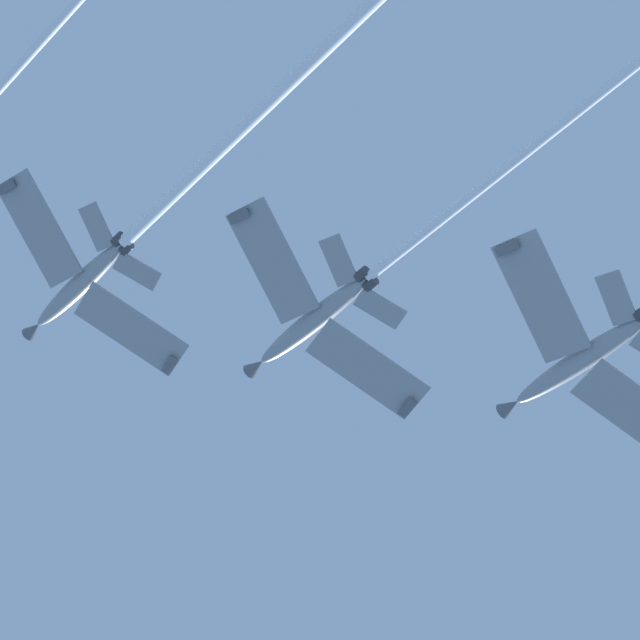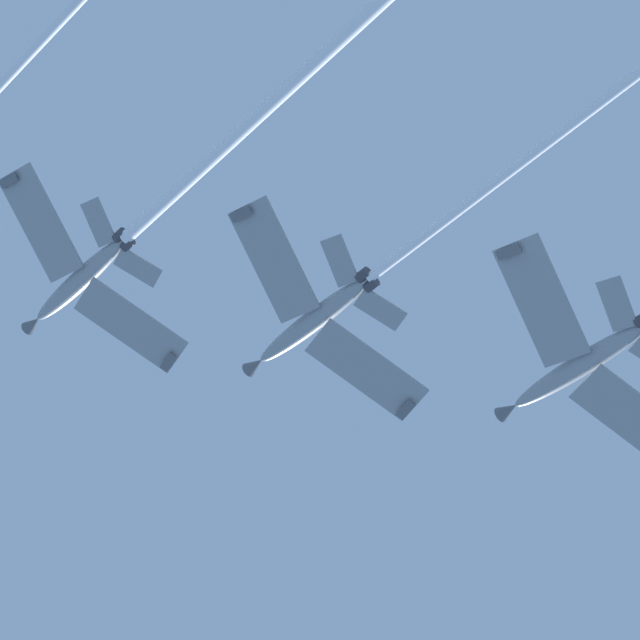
{
  "view_description": "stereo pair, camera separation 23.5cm",
  "coord_description": "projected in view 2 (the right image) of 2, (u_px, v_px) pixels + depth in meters",
  "views": [
    {
      "loc": [
        22.43,
        -25.59,
        1.69
      ],
      "look_at": [
        30.94,
        -17.52,
        111.34
      ],
      "focal_mm": 84.02,
      "sensor_mm": 36.0,
      "label": 1
    },
    {
      "loc": [
        22.27,
        -25.42,
        1.69
      ],
      "look_at": [
        30.94,
        -17.52,
        111.34
      ],
      "focal_mm": 84.02,
      "sensor_mm": 36.0,
      "label": 2
    }
  ],
  "objects": [
    {
      "name": "jet_second",
      "position": [
        161.0,
        205.0,
        111.79
      ],
      "size": [
        20.11,
        42.54,
        24.22
      ],
      "color": "gray"
    },
    {
      "name": "jet_third",
      "position": [
        383.0,
        268.0,
        106.18
      ],
      "size": [
        20.1,
        45.06,
        25.59
      ],
      "color": "gray"
    }
  ]
}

